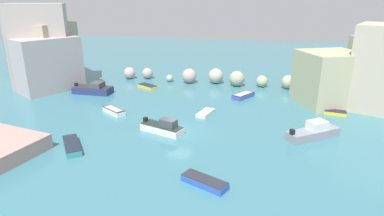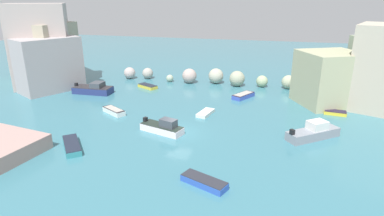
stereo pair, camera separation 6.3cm
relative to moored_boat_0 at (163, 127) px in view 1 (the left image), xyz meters
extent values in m
plane|color=teal|center=(1.66, 0.46, -0.57)|extent=(160.00, 160.00, 0.00)
cube|color=#B5A58B|center=(-28.93, 21.30, 0.75)|extent=(6.29, 6.89, 2.64)
cube|color=#B1A09B|center=(-24.97, 13.06, 5.84)|extent=(10.31, 9.44, 12.82)
cube|color=#ADAA87|center=(-27.69, 15.08, 5.77)|extent=(11.29, 11.09, 12.69)
cube|color=#A79E9F|center=(-22.24, 11.07, 3.46)|extent=(8.46, 10.10, 8.06)
cube|color=#A79F87|center=(-24.42, 14.59, 4.35)|extent=(5.13, 8.53, 9.84)
cube|color=#B7B094|center=(-33.08, 18.71, 1.10)|extent=(5.48, 5.00, 3.34)
cube|color=#A5AF8B|center=(25.97, 20.90, 3.68)|extent=(9.99, 8.61, 8.50)
cube|color=#AFAF88|center=(17.97, 14.97, 2.94)|extent=(9.59, 9.43, 7.03)
sphere|color=#B6A6A2|center=(-13.90, 21.06, 0.44)|extent=(2.02, 2.02, 2.02)
sphere|color=#A9A399|center=(-10.84, 21.94, 0.37)|extent=(1.89, 1.89, 1.89)
sphere|color=#A3B39A|center=(-6.35, 20.82, 0.03)|extent=(1.21, 1.21, 1.21)
sphere|color=#B7A198|center=(-2.91, 20.95, 0.63)|extent=(2.41, 2.41, 2.41)
sphere|color=#AEAD98|center=(1.44, 21.88, 0.67)|extent=(2.49, 2.49, 2.49)
sphere|color=#A3A68B|center=(5.08, 21.03, 0.67)|extent=(2.48, 2.48, 2.48)
sphere|color=#A5B68B|center=(9.03, 21.57, 0.35)|extent=(1.85, 1.85, 1.85)
sphere|color=#B0B693|center=(13.11, 21.56, 0.50)|extent=(2.14, 2.14, 2.14)
sphere|color=#9FA9A2|center=(16.34, 21.60, 0.49)|extent=(2.13, 2.13, 2.13)
sphere|color=#AFA8A2|center=(19.78, 21.15, 0.64)|extent=(2.43, 2.43, 2.43)
cube|color=white|center=(-0.16, 0.05, -0.20)|extent=(5.03, 2.92, 0.74)
cube|color=#222E28|center=(-0.16, 0.05, 0.20)|extent=(4.93, 2.86, 0.06)
cube|color=#3F444C|center=(0.69, -0.21, 0.62)|extent=(1.94, 1.52, 0.91)
cube|color=black|center=(-2.30, 0.70, 0.42)|extent=(0.47, 0.53, 0.50)
cube|color=silver|center=(3.16, 6.58, -0.37)|extent=(1.84, 3.23, 0.40)
cube|color=navy|center=(-15.26, 11.22, -0.10)|extent=(5.81, 2.55, 0.94)
cube|color=#2E2B2E|center=(-15.26, 11.22, 0.40)|extent=(5.69, 2.50, 0.06)
cube|color=#3F444C|center=(-14.43, 11.25, 0.77)|extent=(1.71, 2.04, 0.80)
cube|color=black|center=(-17.97, 11.13, 0.62)|extent=(0.38, 0.45, 0.50)
cube|color=gray|center=(15.32, 2.61, -0.11)|extent=(5.56, 4.98, 0.93)
cube|color=silver|center=(15.66, 2.89, 0.79)|extent=(2.34, 2.28, 0.87)
cube|color=black|center=(13.18, 0.86, 0.61)|extent=(0.56, 0.57, 0.50)
cube|color=gold|center=(-8.47, 16.10, -0.34)|extent=(3.60, 2.81, 0.47)
cube|color=#1F2330|center=(-8.47, 16.10, -0.07)|extent=(3.53, 2.75, 0.06)
cube|color=#3A52BA|center=(6.85, 14.77, -0.29)|extent=(3.04, 3.97, 0.57)
cube|color=#312231|center=(6.85, 14.77, 0.02)|extent=(2.98, 3.89, 0.06)
cube|color=#ADA89E|center=(6.85, 14.77, 0.03)|extent=(2.58, 3.37, 0.08)
cube|color=white|center=(-7.93, 3.96, -0.28)|extent=(3.59, 2.77, 0.58)
cube|color=#262227|center=(-7.93, 3.96, 0.04)|extent=(3.51, 2.71, 0.06)
cube|color=#ADA89E|center=(-7.93, 3.96, 0.05)|extent=(3.05, 2.35, 0.08)
cube|color=blue|center=(6.54, -8.77, -0.31)|extent=(3.91, 2.53, 0.52)
cube|color=#2A2C35|center=(6.54, -8.77, -0.02)|extent=(3.83, 2.48, 0.06)
cube|color=teal|center=(-7.13, -5.87, -0.31)|extent=(3.83, 4.17, 0.53)
cube|color=#1E2434|center=(-7.13, -5.87, -0.01)|extent=(3.75, 4.09, 0.06)
cube|color=navy|center=(17.41, 17.48, -0.31)|extent=(2.84, 3.52, 0.53)
cube|color=gold|center=(18.60, 10.81, -0.37)|extent=(2.69, 1.54, 0.41)
cube|color=#251B31|center=(18.60, 10.81, -0.13)|extent=(2.64, 1.51, 0.06)
camera|label=1|loc=(11.17, -29.72, 13.16)|focal=30.03mm
camera|label=2|loc=(11.23, -29.71, 13.16)|focal=30.03mm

